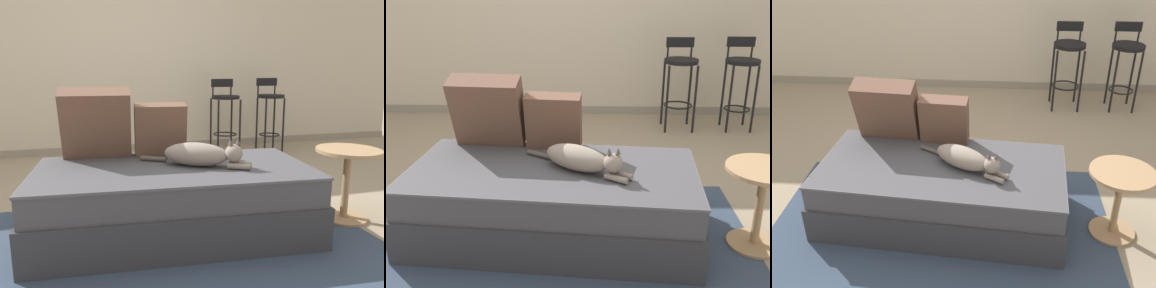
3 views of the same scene
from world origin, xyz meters
TOP-DOWN VIEW (x-y plane):
  - ground_plane at (0.00, 0.00)m, footprint 16.00×16.00m
  - wall_baseboard_trim at (0.00, 2.20)m, footprint 8.00×0.02m
  - area_rug at (0.00, -0.70)m, footprint 2.45×1.97m
  - couch at (0.00, -0.40)m, footprint 1.82×1.01m
  - throw_pillow_corner at (-0.45, -0.03)m, footprint 0.49×0.34m
  - throw_pillow_middle at (-0.02, -0.06)m, footprint 0.37×0.21m
  - cat at (0.17, -0.42)m, footprint 0.65×0.46m
  - bar_stool_near_window at (1.14, 1.70)m, footprint 0.34×0.34m
  - bar_stool_by_doorway at (1.76, 1.70)m, footprint 0.34×0.34m
  - side_table at (1.22, -0.50)m, footprint 0.44×0.44m

SIDE VIEW (x-z plane):
  - ground_plane at x=0.00m, z-range 0.00..0.00m
  - area_rug at x=0.00m, z-range 0.00..0.01m
  - wall_baseboard_trim at x=0.00m, z-range 0.00..0.09m
  - couch at x=0.00m, z-range 0.00..0.45m
  - side_table at x=1.22m, z-range 0.08..0.59m
  - cat at x=0.17m, z-range 0.43..0.62m
  - bar_stool_near_window at x=1.14m, z-range 0.11..1.05m
  - bar_stool_by_doorway at x=1.76m, z-range 0.12..1.06m
  - throw_pillow_middle at x=-0.02m, z-range 0.45..0.82m
  - throw_pillow_corner at x=-0.45m, z-range 0.45..0.94m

